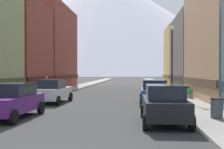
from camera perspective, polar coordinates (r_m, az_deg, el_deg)
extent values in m
cube|color=gray|center=(41.70, -7.15, -2.56)|extent=(2.50, 100.00, 0.15)
cube|color=gray|center=(40.93, 10.23, -2.63)|extent=(2.50, 100.00, 0.15)
cube|color=brown|center=(32.35, -21.19, 5.06)|extent=(8.40, 8.30, 9.82)
cube|color=#3B1B16|center=(32.26, -21.16, -0.82)|extent=(8.70, 8.30, 0.50)
cube|color=brown|center=(42.68, -14.14, 5.40)|extent=(7.83, 13.18, 11.91)
cube|color=#3B1B16|center=(42.54, -14.12, -0.46)|extent=(8.13, 13.18, 0.50)
cube|color=#66605B|center=(37.60, 19.40, 4.14)|extent=(8.69, 12.08, 9.43)
cube|color=#2D2B29|center=(37.53, 19.39, -0.62)|extent=(8.99, 12.08, 0.50)
cube|color=#D8B259|center=(48.35, 16.90, 3.51)|extent=(9.93, 9.27, 9.70)
cube|color=brown|center=(48.29, 16.89, -0.34)|extent=(10.23, 9.27, 0.50)
cube|color=#591E72|center=(15.14, -19.84, -5.64)|extent=(1.97, 4.45, 0.80)
cube|color=#1E232D|center=(15.31, -19.43, -2.87)|extent=(1.67, 2.25, 0.64)
cylinder|color=black|center=(13.33, -19.47, -8.23)|extent=(0.24, 0.69, 0.68)
cylinder|color=black|center=(16.32, -14.30, -6.59)|extent=(0.24, 0.69, 0.68)
cylinder|color=black|center=(17.07, -20.11, -6.29)|extent=(0.24, 0.69, 0.68)
cube|color=silver|center=(21.70, -11.99, -3.74)|extent=(1.96, 4.45, 0.80)
cube|color=#1E232D|center=(21.43, -12.21, -1.86)|extent=(1.66, 2.24, 0.64)
cylinder|color=black|center=(23.59, -12.82, -4.36)|extent=(0.24, 0.69, 0.68)
cylinder|color=black|center=(23.05, -8.49, -4.47)|extent=(0.24, 0.69, 0.68)
cylinder|color=black|center=(20.52, -15.91, -5.12)|extent=(0.24, 0.69, 0.68)
cylinder|color=black|center=(19.89, -10.99, -5.29)|extent=(0.24, 0.69, 0.68)
cube|color=black|center=(13.16, 10.57, -6.56)|extent=(1.88, 4.42, 0.80)
cube|color=#1E232D|center=(12.84, 10.70, -3.51)|extent=(1.62, 2.21, 0.64)
cylinder|color=black|center=(14.78, 6.31, -7.32)|extent=(0.23, 0.68, 0.68)
cylinder|color=black|center=(14.95, 13.43, -7.25)|extent=(0.23, 0.68, 0.68)
cylinder|color=black|center=(11.52, 6.83, -9.59)|extent=(0.23, 0.68, 0.68)
cylinder|color=black|center=(11.74, 15.96, -9.41)|extent=(0.23, 0.68, 0.68)
cube|color=#19478C|center=(20.33, 8.60, -4.02)|extent=(1.90, 4.42, 0.80)
cube|color=#1E232D|center=(20.04, 8.63, -2.03)|extent=(1.63, 2.22, 0.64)
cylinder|color=black|center=(21.99, 5.98, -4.72)|extent=(0.23, 0.68, 0.68)
cylinder|color=black|center=(22.07, 10.78, -4.70)|extent=(0.23, 0.68, 0.68)
cylinder|color=black|center=(18.70, 6.01, -5.65)|extent=(0.23, 0.68, 0.68)
cylinder|color=black|center=(18.80, 11.66, -5.63)|extent=(0.23, 0.68, 0.68)
cylinder|color=#4C5156|center=(14.30, 20.60, -6.58)|extent=(0.56, 0.56, 0.90)
cylinder|color=#2D2D33|center=(14.25, 20.60, -4.62)|extent=(0.59, 0.59, 0.08)
cylinder|color=#4C4C51|center=(25.82, 15.00, -3.93)|extent=(0.55, 0.55, 0.39)
sphere|color=#205F2E|center=(25.78, 15.01, -2.89)|extent=(0.67, 0.67, 0.67)
cylinder|color=gray|center=(24.38, 15.60, -4.24)|extent=(0.51, 0.51, 0.35)
sphere|color=#337B37|center=(24.35, 15.60, -3.35)|extent=(0.51, 0.51, 0.51)
cylinder|color=#333338|center=(28.15, -13.18, -2.40)|extent=(0.36, 0.36, 1.52)
sphere|color=tan|center=(28.12, -13.19, -0.61)|extent=(0.24, 0.24, 0.24)
cylinder|color=black|center=(22.69, 12.16, 1.91)|extent=(0.12, 0.12, 5.50)
sphere|color=white|center=(22.94, 12.17, 9.25)|extent=(0.36, 0.36, 0.36)
cone|color=silver|center=(270.96, -1.00, 10.20)|extent=(278.63, 278.63, 95.10)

